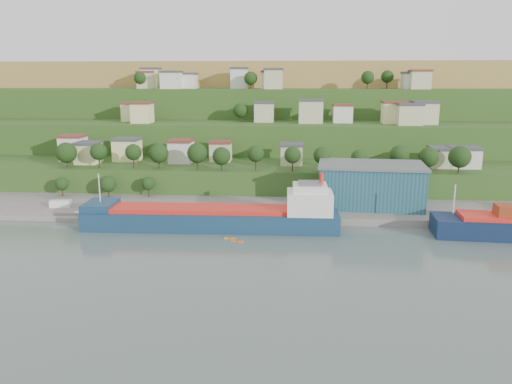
# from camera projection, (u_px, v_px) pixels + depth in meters

# --- Properties ---
(ground) EXTENTS (500.00, 500.00, 0.00)m
(ground) POSITION_uv_depth(u_px,v_px,m) (242.00, 241.00, 123.91)
(ground) COLOR #485851
(ground) RESTS_ON ground
(quay) EXTENTS (220.00, 26.00, 4.00)m
(quay) POSITION_uv_depth(u_px,v_px,m) (318.00, 213.00, 149.62)
(quay) COLOR slate
(quay) RESTS_ON ground
(pebble_beach) EXTENTS (40.00, 18.00, 2.40)m
(pebble_beach) POSITION_uv_depth(u_px,v_px,m) (68.00, 213.00, 149.49)
(pebble_beach) COLOR slate
(pebble_beach) RESTS_ON ground
(hillside) EXTENTS (360.00, 210.37, 96.00)m
(hillside) POSITION_uv_depth(u_px,v_px,m) (273.00, 149.00, 287.93)
(hillside) COLOR #284719
(hillside) RESTS_ON ground
(cargo_ship_near) EXTENTS (68.31, 12.25, 17.50)m
(cargo_ship_near) POSITION_uv_depth(u_px,v_px,m) (219.00, 219.00, 133.37)
(cargo_ship_near) COLOR #14324D
(cargo_ship_near) RESTS_ON ground
(warehouse) EXTENTS (32.41, 21.41, 12.80)m
(warehouse) POSITION_uv_depth(u_px,v_px,m) (370.00, 184.00, 149.49)
(warehouse) COLOR navy
(warehouse) RESTS_ON quay
(caravan) EXTENTS (6.26, 3.47, 2.76)m
(caravan) POSITION_uv_depth(u_px,v_px,m) (60.00, 205.00, 148.87)
(caravan) COLOR white
(caravan) RESTS_ON pebble_beach
(dinghy) EXTENTS (4.79, 3.01, 0.90)m
(dinghy) POSITION_uv_depth(u_px,v_px,m) (83.00, 213.00, 143.45)
(dinghy) COLOR silver
(dinghy) RESTS_ON pebble_beach
(kayak_orange) EXTENTS (3.35, 1.64, 0.84)m
(kayak_orange) POSITION_uv_depth(u_px,v_px,m) (237.00, 241.00, 123.39)
(kayak_orange) COLOR orange
(kayak_orange) RESTS_ON ground
(kayak_yellow) EXTENTS (3.21, 0.90, 0.79)m
(kayak_yellow) POSITION_uv_depth(u_px,v_px,m) (230.00, 238.00, 125.54)
(kayak_yellow) COLOR gold
(kayak_yellow) RESTS_ON ground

